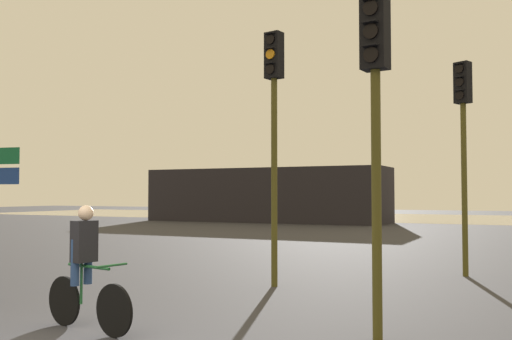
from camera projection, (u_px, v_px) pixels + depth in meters
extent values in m
cube|color=#9E937F|center=(455.00, 219.00, 40.77)|extent=(80.00, 16.00, 0.01)
cube|color=black|center=(266.00, 195.00, 36.31)|extent=(15.44, 4.00, 3.37)
cylinder|color=#4C4719|center=(274.00, 182.00, 10.96)|extent=(0.12, 0.12, 4.01)
cube|color=black|center=(274.00, 56.00, 11.06)|extent=(0.36, 0.29, 0.90)
cylinder|color=black|center=(270.00, 39.00, 10.97)|extent=(0.19, 0.06, 0.19)
cube|color=black|center=(270.00, 33.00, 10.96)|extent=(0.21, 0.15, 0.02)
cylinder|color=orange|center=(270.00, 54.00, 10.96)|extent=(0.19, 0.06, 0.19)
cube|color=black|center=(270.00, 48.00, 10.94)|extent=(0.21, 0.15, 0.02)
cylinder|color=black|center=(270.00, 69.00, 10.94)|extent=(0.19, 0.06, 0.19)
cube|color=black|center=(270.00, 63.00, 10.93)|extent=(0.21, 0.15, 0.02)
cylinder|color=#4C4719|center=(464.00, 189.00, 12.31)|extent=(0.12, 0.12, 3.74)
cube|color=black|center=(463.00, 83.00, 12.40)|extent=(0.39, 0.35, 0.90)
cylinder|color=black|center=(459.00, 69.00, 12.33)|extent=(0.19, 0.10, 0.19)
cube|color=black|center=(459.00, 64.00, 12.32)|extent=(0.22, 0.19, 0.02)
cylinder|color=black|center=(459.00, 82.00, 12.31)|extent=(0.19, 0.10, 0.19)
cube|color=black|center=(459.00, 77.00, 12.31)|extent=(0.22, 0.19, 0.02)
cylinder|color=black|center=(460.00, 95.00, 12.30)|extent=(0.19, 0.10, 0.19)
cube|color=black|center=(459.00, 90.00, 12.29)|extent=(0.22, 0.19, 0.02)
cylinder|color=#4C4719|center=(377.00, 204.00, 6.96)|extent=(0.12, 0.12, 3.30)
cube|color=black|center=(375.00, 34.00, 7.05)|extent=(0.35, 0.28, 0.90)
cylinder|color=black|center=(371.00, 8.00, 6.95)|extent=(0.19, 0.06, 0.19)
cylinder|color=black|center=(371.00, 31.00, 6.94)|extent=(0.19, 0.06, 0.19)
cube|color=black|center=(370.00, 22.00, 6.93)|extent=(0.21, 0.15, 0.02)
cylinder|color=black|center=(371.00, 55.00, 6.93)|extent=(0.19, 0.06, 0.19)
cube|color=black|center=(370.00, 45.00, 6.92)|extent=(0.21, 0.15, 0.02)
cylinder|color=black|center=(114.00, 311.00, 7.02)|extent=(0.65, 0.17, 0.66)
cylinder|color=black|center=(64.00, 301.00, 7.66)|extent=(0.65, 0.17, 0.66)
cylinder|color=#1E592D|center=(89.00, 267.00, 7.36)|extent=(0.83, 0.21, 0.04)
cylinder|color=#1E592D|center=(81.00, 283.00, 7.44)|extent=(0.04, 0.04, 0.55)
cylinder|color=#1E592D|center=(112.00, 265.00, 7.07)|extent=(0.12, 0.46, 0.03)
cylinder|color=navy|center=(75.00, 263.00, 7.38)|extent=(0.11, 0.11, 0.60)
cylinder|color=navy|center=(88.00, 261.00, 7.53)|extent=(0.11, 0.11, 0.60)
cube|color=black|center=(84.00, 241.00, 7.44)|extent=(0.26, 0.33, 0.54)
sphere|color=beige|center=(86.00, 213.00, 7.43)|extent=(0.20, 0.20, 0.20)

